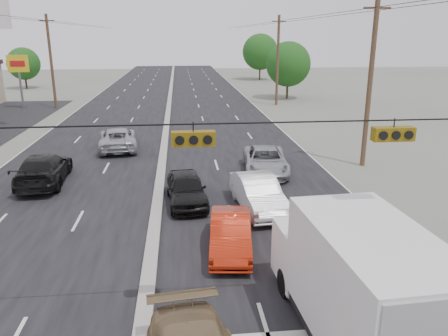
# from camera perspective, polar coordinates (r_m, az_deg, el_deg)

# --- Properties ---
(ground) EXTENTS (200.00, 200.00, 0.00)m
(ground) POSITION_cam_1_polar(r_m,az_deg,el_deg) (12.92, -10.61, -20.63)
(ground) COLOR #606356
(ground) RESTS_ON ground
(road_surface) EXTENTS (20.00, 160.00, 0.02)m
(road_surface) POSITION_cam_1_polar(r_m,az_deg,el_deg) (40.98, -7.46, 5.81)
(road_surface) COLOR black
(road_surface) RESTS_ON ground
(center_median) EXTENTS (0.50, 160.00, 0.20)m
(center_median) POSITION_cam_1_polar(r_m,az_deg,el_deg) (40.96, -7.46, 5.94)
(center_median) COLOR gray
(center_median) RESTS_ON ground
(utility_pole_left_c) EXTENTS (1.60, 0.30, 10.00)m
(utility_pole_left_c) POSITION_cam_1_polar(r_m,az_deg,el_deg) (52.12, -21.65, 12.81)
(utility_pole_left_c) COLOR #422D1E
(utility_pole_left_c) RESTS_ON ground
(utility_pole_right_b) EXTENTS (1.60, 0.30, 10.00)m
(utility_pole_right_b) POSITION_cam_1_polar(r_m,az_deg,el_deg) (27.77, 18.53, 10.49)
(utility_pole_right_b) COLOR #422D1E
(utility_pole_right_b) RESTS_ON ground
(utility_pole_right_c) EXTENTS (1.60, 0.30, 10.00)m
(utility_pole_right_c) POSITION_cam_1_polar(r_m,az_deg,el_deg) (51.54, 7.02, 13.81)
(utility_pole_right_c) COLOR #422D1E
(utility_pole_right_c) RESTS_ON ground
(traffic_signals) EXTENTS (25.00, 0.30, 0.54)m
(traffic_signals) POSITION_cam_1_polar(r_m,az_deg,el_deg) (10.48, -4.57, 4.08)
(traffic_signals) COLOR black
(traffic_signals) RESTS_ON ground
(pole_sign_far) EXTENTS (2.20, 0.25, 6.00)m
(pole_sign_far) POSITION_cam_1_polar(r_m,az_deg,el_deg) (53.18, -25.27, 11.70)
(pole_sign_far) COLOR slate
(pole_sign_far) RESTS_ON ground
(tree_left_far) EXTENTS (4.80, 4.80, 6.12)m
(tree_left_far) POSITION_cam_1_polar(r_m,az_deg,el_deg) (74.06, -24.70, 12.27)
(tree_left_far) COLOR #382619
(tree_left_far) RESTS_ON ground
(tree_right_mid) EXTENTS (5.60, 5.60, 7.14)m
(tree_right_mid) POSITION_cam_1_polar(r_m,az_deg,el_deg) (57.02, 8.39, 13.27)
(tree_right_mid) COLOR #382619
(tree_right_mid) RESTS_ON ground
(tree_right_far) EXTENTS (6.40, 6.40, 8.16)m
(tree_right_far) POSITION_cam_1_polar(r_m,az_deg,el_deg) (81.62, 4.75, 14.88)
(tree_right_far) COLOR #382619
(tree_right_far) RESTS_ON ground
(box_truck) EXTENTS (2.83, 7.09, 3.53)m
(box_truck) POSITION_cam_1_polar(r_m,az_deg,el_deg) (11.88, 16.85, -14.22)
(box_truck) COLOR black
(box_truck) RESTS_ON ground
(red_sedan) EXTENTS (1.92, 4.35, 1.39)m
(red_sedan) POSITION_cam_1_polar(r_m,az_deg,el_deg) (16.51, 0.85, -8.61)
(red_sedan) COLOR #AA1F0A
(red_sedan) RESTS_ON ground
(black_suv) EXTENTS (2.66, 5.30, 1.44)m
(black_suv) POSITION_cam_1_polar(r_m,az_deg,el_deg) (13.59, 22.48, -15.98)
(black_suv) COLOR black
(black_suv) RESTS_ON ground
(queue_car_a) EXTENTS (2.13, 4.54, 1.50)m
(queue_car_a) POSITION_cam_1_polar(r_m,az_deg,el_deg) (21.04, -4.95, -2.75)
(queue_car_a) COLOR black
(queue_car_a) RESTS_ON ground
(queue_car_b) EXTENTS (2.20, 4.97, 1.59)m
(queue_car_b) POSITION_cam_1_polar(r_m,az_deg,el_deg) (20.28, 4.48, -3.37)
(queue_car_b) COLOR silver
(queue_car_b) RESTS_ON ground
(queue_car_c) EXTENTS (3.02, 5.56, 1.48)m
(queue_car_c) POSITION_cam_1_polar(r_m,az_deg,el_deg) (25.75, 5.44, 0.92)
(queue_car_c) COLOR #94979B
(queue_car_c) RESTS_ON ground
(oncoming_near) EXTENTS (2.66, 5.80, 1.64)m
(oncoming_near) POSITION_cam_1_polar(r_m,az_deg,el_deg) (25.75, -22.48, -0.14)
(oncoming_near) COLOR black
(oncoming_near) RESTS_ON ground
(oncoming_far) EXTENTS (3.22, 5.80, 1.54)m
(oncoming_far) POSITION_cam_1_polar(r_m,az_deg,el_deg) (32.01, -13.70, 3.74)
(oncoming_far) COLOR #A0A2A7
(oncoming_far) RESTS_ON ground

